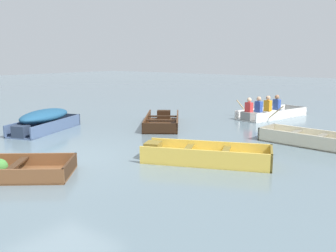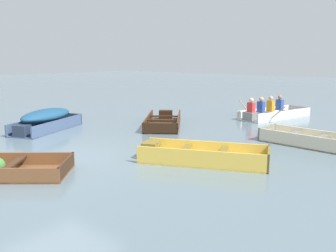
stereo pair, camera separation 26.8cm
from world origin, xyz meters
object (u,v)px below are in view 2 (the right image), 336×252
(skiff_slate_blue_near_moored, at_px, (46,118))
(skiff_yellow_mid_moored, at_px, (198,156))
(skiff_dark_varnish_outer_moored, at_px, (164,122))
(skiff_cream_far_moored, at_px, (311,141))
(rowboat_white_with_crew, at_px, (271,113))

(skiff_slate_blue_near_moored, xyz_separation_m, skiff_yellow_mid_moored, (6.19, 0.11, -0.27))
(skiff_slate_blue_near_moored, height_order, skiff_dark_varnish_outer_moored, skiff_slate_blue_near_moored)
(skiff_slate_blue_near_moored, xyz_separation_m, skiff_dark_varnish_outer_moored, (2.38, 3.36, -0.30))
(skiff_cream_far_moored, distance_m, skiff_dark_varnish_outer_moored, 5.32)
(skiff_yellow_mid_moored, xyz_separation_m, rowboat_white_with_crew, (-1.40, 7.13, 0.08))
(skiff_yellow_mid_moored, xyz_separation_m, skiff_dark_varnish_outer_moored, (-3.81, 3.25, -0.03))
(skiff_cream_far_moored, relative_size, skiff_dark_varnish_outer_moored, 0.82)
(skiff_slate_blue_near_moored, height_order, skiff_yellow_mid_moored, skiff_slate_blue_near_moored)
(skiff_dark_varnish_outer_moored, relative_size, rowboat_white_with_crew, 0.92)
(skiff_slate_blue_near_moored, relative_size, skiff_yellow_mid_moored, 0.94)
(skiff_yellow_mid_moored, relative_size, skiff_dark_varnish_outer_moored, 0.99)
(skiff_yellow_mid_moored, bearing_deg, rowboat_white_with_crew, 101.08)
(skiff_cream_far_moored, height_order, rowboat_white_with_crew, rowboat_white_with_crew)
(skiff_yellow_mid_moored, bearing_deg, skiff_slate_blue_near_moored, -178.95)
(skiff_slate_blue_near_moored, relative_size, rowboat_white_with_crew, 0.86)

